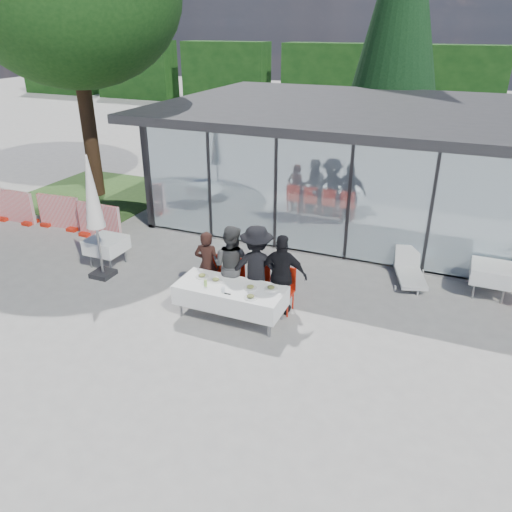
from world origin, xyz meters
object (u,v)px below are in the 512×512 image
at_px(dining_table, 231,295).
at_px(plate_c, 250,287).
at_px(plate_b, 216,280).
at_px(construction_barriers, 17,208).
at_px(diner_chair_a, 210,273).
at_px(lounger, 409,270).
at_px(diner_a, 207,265).
at_px(juice_bottle, 205,283).
at_px(diner_b, 231,265).
at_px(plate_d, 271,288).
at_px(spare_table_right, 491,273).
at_px(diner_chair_d, 284,287).
at_px(diner_d, 282,275).
at_px(spare_table_left, 106,245).
at_px(diner_chair_c, 259,282).
at_px(plate_a, 202,276).
at_px(market_umbrella, 92,200).
at_px(plate_extra, 251,297).
at_px(conifer_tree, 401,12).
at_px(diner_chair_b, 234,277).
at_px(diner_c, 257,268).
at_px(folded_eyeglasses, 227,294).

height_order(dining_table, plate_c, plate_c).
xyz_separation_m(plate_b, construction_barriers, (-8.16, 2.46, -0.34)).
xyz_separation_m(diner_chair_a, lounger, (4.07, 2.45, -0.28)).
xyz_separation_m(diner_a, juice_bottle, (0.39, -0.82, 0.03)).
height_order(diner_b, plate_d, diner_b).
xyz_separation_m(plate_b, plate_c, (0.79, -0.01, 0.00)).
bearing_deg(spare_table_right, diner_chair_d, -149.54).
bearing_deg(diner_d, spare_table_left, -11.94).
height_order(diner_chair_c, plate_a, diner_chair_c).
height_order(plate_b, plate_c, same).
xyz_separation_m(plate_b, market_umbrella, (-3.33, 0.42, 1.18)).
height_order(plate_a, plate_extra, same).
distance_m(diner_chair_c, plate_d, 0.76).
distance_m(dining_table, plate_d, 0.87).
height_order(plate_c, conifer_tree, conifer_tree).
relative_size(diner_chair_a, spare_table_left, 1.13).
xyz_separation_m(diner_chair_d, plate_b, (-1.28, -0.66, 0.24)).
xyz_separation_m(diner_b, diner_chair_d, (1.18, 0.13, -0.36)).
bearing_deg(diner_chair_b, plate_extra, -50.41).
relative_size(plate_d, juice_bottle, 2.01).
bearing_deg(diner_c, lounger, -153.31).
xyz_separation_m(diner_chair_d, folded_eyeglasses, (-0.81, -1.07, 0.22)).
bearing_deg(dining_table, juice_bottle, -157.62).
relative_size(dining_table, diner_c, 1.20).
distance_m(market_umbrella, construction_barriers, 5.46).
relative_size(juice_bottle, construction_barriers, 0.02).
height_order(diner_b, plate_b, diner_b).
bearing_deg(diner_chair_c, diner_chair_a, 180.00).
height_order(diner_c, construction_barriers, diner_c).
height_order(juice_bottle, lounger, juice_bottle).
distance_m(diner_chair_d, folded_eyeglasses, 1.36).
xyz_separation_m(diner_b, plate_b, (-0.10, -0.54, -0.13)).
bearing_deg(conifer_tree, diner_b, -96.07).
relative_size(diner_chair_a, diner_c, 0.52).
height_order(diner_b, market_umbrella, market_umbrella).
bearing_deg(juice_bottle, diner_b, 76.87).
height_order(dining_table, plate_b, plate_b).
xyz_separation_m(diner_c, plate_a, (-1.05, -0.48, -0.17)).
bearing_deg(plate_b, spare_table_right, 29.75).
xyz_separation_m(diner_chair_b, folded_eyeglasses, (0.36, -1.07, 0.22)).
bearing_deg(diner_chair_c, diner_chair_b, 180.00).
height_order(diner_d, plate_d, diner_d).
bearing_deg(plate_c, juice_bottle, -163.11).
height_order(diner_chair_d, plate_b, diner_chair_d).
relative_size(plate_extra, conifer_tree, 0.03).
height_order(plate_c, spare_table_right, plate_c).
height_order(spare_table_right, construction_barriers, construction_barriers).
distance_m(diner_a, plate_c, 1.38).
relative_size(diner_chair_b, plate_d, 3.55).
bearing_deg(diner_chair_b, diner_b, -90.00).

